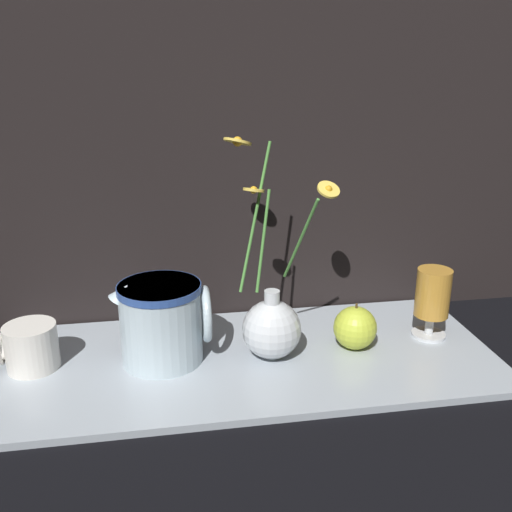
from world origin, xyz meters
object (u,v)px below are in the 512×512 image
(ceramic_pitcher, at_px, (162,319))
(orange_fruit, at_px, (355,327))
(yellow_mug, at_px, (30,347))
(tea_glass, at_px, (433,296))
(vase_with_flowers, at_px, (272,324))

(ceramic_pitcher, height_order, orange_fruit, ceramic_pitcher)
(yellow_mug, relative_size, tea_glass, 0.73)
(vase_with_flowers, relative_size, ceramic_pitcher, 2.25)
(yellow_mug, height_order, orange_fruit, orange_fruit)
(ceramic_pitcher, distance_m, orange_fruit, 0.33)
(vase_with_flowers, xyz_separation_m, orange_fruit, (0.15, 0.01, -0.02))
(tea_glass, height_order, orange_fruit, tea_glass)
(vase_with_flowers, distance_m, ceramic_pitcher, 0.18)
(vase_with_flowers, height_order, ceramic_pitcher, vase_with_flowers)
(yellow_mug, bearing_deg, orange_fruit, -2.15)
(yellow_mug, xyz_separation_m, tea_glass, (0.69, -0.00, 0.04))
(orange_fruit, bearing_deg, vase_with_flowers, -177.85)
(ceramic_pitcher, bearing_deg, vase_with_flowers, -5.48)
(vase_with_flowers, height_order, orange_fruit, vase_with_flowers)
(vase_with_flowers, xyz_separation_m, ceramic_pitcher, (-0.18, 0.02, 0.01))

